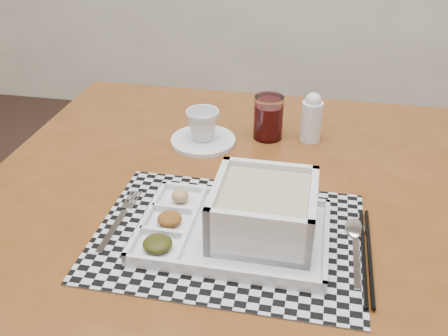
{
  "coord_description": "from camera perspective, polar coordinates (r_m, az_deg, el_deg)",
  "views": [
    {
      "loc": [
        0.71,
        -0.32,
        1.33
      ],
      "look_at": [
        0.57,
        0.4,
        0.89
      ],
      "focal_mm": 40.0,
      "sensor_mm": 36.0,
      "label": 1
    }
  ],
  "objects": [
    {
      "name": "dining_table",
      "position": [
        1.01,
        1.49,
        -7.32
      ],
      "size": [
        1.05,
        1.05,
        0.79
      ],
      "color": "#522C0F",
      "rests_on": "ground"
    },
    {
      "name": "saucer",
      "position": [
        1.15,
        -2.4,
        3.15
      ],
      "size": [
        0.15,
        0.15,
        0.01
      ],
      "primitive_type": "cylinder",
      "color": "silver",
      "rests_on": "dining_table"
    },
    {
      "name": "chopsticks",
      "position": [
        0.86,
        15.97,
        -9.44
      ],
      "size": [
        0.02,
        0.24,
        0.01
      ],
      "color": "black",
      "rests_on": "placemat"
    },
    {
      "name": "spoon",
      "position": [
        0.9,
        14.77,
        -7.19
      ],
      "size": [
        0.04,
        0.18,
        0.01
      ],
      "color": "silver",
      "rests_on": "placemat"
    },
    {
      "name": "serving_tray",
      "position": [
        0.85,
        3.38,
        -5.69
      ],
      "size": [
        0.32,
        0.22,
        0.1
      ],
      "color": "silver",
      "rests_on": "placemat"
    },
    {
      "name": "placemat",
      "position": [
        0.87,
        0.59,
        -7.7
      ],
      "size": [
        0.46,
        0.34,
        0.0
      ],
      "primitive_type": "cube",
      "rotation": [
        0.0,
        0.0,
        -0.0
      ],
      "color": "#B1B1B9",
      "rests_on": "dining_table"
    },
    {
      "name": "fork",
      "position": [
        0.92,
        -11.75,
        -5.62
      ],
      "size": [
        0.02,
        0.19,
        0.0
      ],
      "color": "silver",
      "rests_on": "placemat"
    },
    {
      "name": "juice_glass",
      "position": [
        1.16,
        5.09,
        5.6
      ],
      "size": [
        0.07,
        0.07,
        0.1
      ],
      "color": "white",
      "rests_on": "dining_table"
    },
    {
      "name": "cup",
      "position": [
        1.14,
        -2.44,
        4.95
      ],
      "size": [
        0.1,
        0.1,
        0.07
      ],
      "primitive_type": "imported",
      "rotation": [
        0.0,
        0.0,
        0.37
      ],
      "color": "silver",
      "rests_on": "saucer"
    },
    {
      "name": "creamer_bottle",
      "position": [
        1.16,
        9.98,
        5.66
      ],
      "size": [
        0.05,
        0.05,
        0.12
      ],
      "color": "silver",
      "rests_on": "dining_table"
    }
  ]
}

